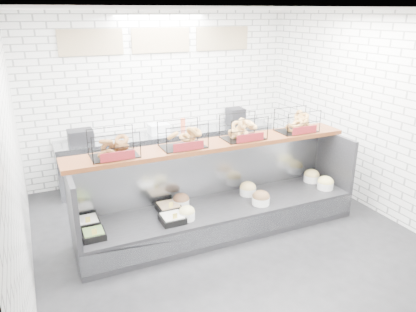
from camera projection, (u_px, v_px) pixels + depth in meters
name	position (u px, v px, depth m)	size (l,w,h in m)	color
ground	(230.00, 240.00, 5.60)	(5.50, 5.50, 0.00)	black
room_shell	(212.00, 84.00, 5.42)	(5.02, 5.51, 3.01)	white
display_case	(219.00, 208.00, 5.79)	(4.00, 0.90, 1.20)	black
bagel_shelf	(214.00, 135.00, 5.58)	(4.10, 0.50, 0.40)	#48210F
prep_counter	(170.00, 155.00, 7.52)	(4.00, 0.60, 1.20)	#93969B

